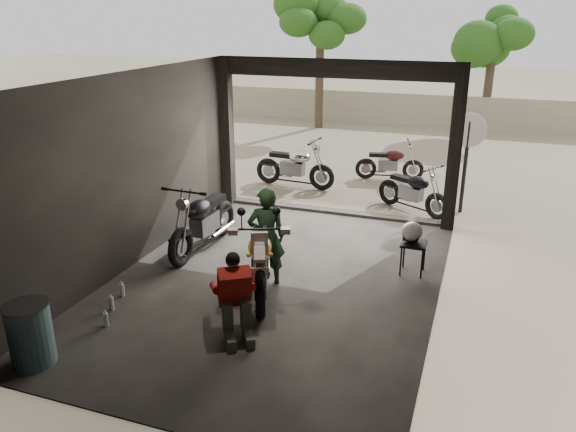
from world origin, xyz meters
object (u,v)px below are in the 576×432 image
Objects in this scene: left_bike at (203,216)px; oil_drum at (31,335)px; outside_bike_a at (295,163)px; mechanic at (236,300)px; rider at (266,237)px; main_bike at (260,254)px; helmet at (412,232)px; outside_bike_b at (390,160)px; stool at (414,247)px; sign_post at (467,147)px; outside_bike_c at (413,188)px.

oil_drum is (-0.32, -3.84, -0.25)m from left_bike.
mechanic is (1.49, -6.69, -0.05)m from outside_bike_a.
outside_bike_a is at bearing -101.89° from rider.
rider is at bearing 64.05° from mechanic.
main_bike is 1.76× the size of mechanic.
main_bike is at bearing -120.89° from helmet.
left_bike is at bearing 85.27° from oil_drum.
outside_bike_b is at bearing 126.27° from helmet.
oil_drum reaches higher than stool.
stool is (2.10, 1.44, -0.17)m from main_bike.
rider reaches higher than outside_bike_a.
sign_post reaches higher than rider.
left_bike reaches higher than helmet.
outside_bike_c is at bearing 97.94° from stool.
mechanic is at bearing 71.00° from rider.
sign_post is at bearing -42.30° from outside_bike_c.
main_bike is 4.82m from outside_bike_c.
outside_bike_a is 4.96× the size of helmet.
mechanic reaches higher than stool.
rider is 1.99× the size of oil_drum.
outside_bike_b reaches higher than helmet.
helmet is (3.35, -3.93, 0.11)m from outside_bike_a.
left_bike is (-1.59, 1.19, -0.00)m from main_bike.
oil_drum is at bearing -92.28° from left_bike.
outside_bike_b is 2.88m from sign_post.
outside_bike_c is 2.88× the size of stool.
outside_bike_c reaches higher than oil_drum.
left_bike reaches higher than mechanic.
sign_post is (3.97, -0.58, 0.81)m from outside_bike_a.
outside_bike_c reaches higher than helmet.
outside_bike_a is 2.23× the size of oil_drum.
rider is 1.60m from mechanic.
outside_bike_a is 5.28m from rider.
mechanic is at bearing -164.18° from outside_bike_c.
sign_post is (2.66, 4.84, 0.77)m from main_bike.
mechanic reaches higher than oil_drum.
outside_bike_b is at bearing 61.31° from main_bike.
oil_drum is at bearing -110.71° from helmet.
rider is 2.88× the size of stool.
left_bike reaches higher than outside_bike_a.
outside_bike_c is at bearing -158.31° from sign_post.
mechanic is 2.00× the size of stool.
mechanic is 6.65m from sign_post.
main_bike is at bearing 66.89° from rider.
mechanic is at bearing -162.73° from outside_bike_a.
rider is (1.29, -5.12, 0.19)m from outside_bike_a.
main_bike is 2.43× the size of oil_drum.
stool is 0.26× the size of sign_post.
outside_bike_c is at bearing 48.17° from left_bike.
outside_bike_b is at bearing 69.66° from left_bike.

